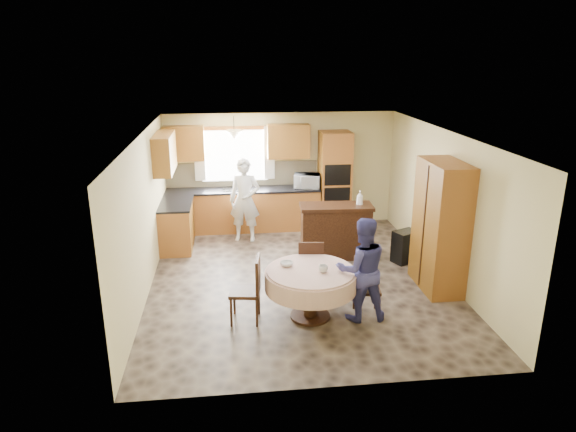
# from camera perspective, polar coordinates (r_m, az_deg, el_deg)

# --- Properties ---
(floor) EXTENTS (5.00, 6.00, 0.01)m
(floor) POSITION_cam_1_polar(r_m,az_deg,el_deg) (8.92, 1.21, -7.01)
(floor) COLOR #6E5E4D
(floor) RESTS_ON ground
(ceiling) EXTENTS (5.00, 6.00, 0.01)m
(ceiling) POSITION_cam_1_polar(r_m,az_deg,el_deg) (8.19, 1.32, 9.06)
(ceiling) COLOR white
(ceiling) RESTS_ON wall_back
(wall_back) EXTENTS (5.00, 0.02, 2.50)m
(wall_back) POSITION_cam_1_polar(r_m,az_deg,el_deg) (11.35, -0.83, 5.14)
(wall_back) COLOR beige
(wall_back) RESTS_ON floor
(wall_front) EXTENTS (5.00, 0.02, 2.50)m
(wall_front) POSITION_cam_1_polar(r_m,az_deg,el_deg) (5.72, 5.44, -8.22)
(wall_front) COLOR beige
(wall_front) RESTS_ON floor
(wall_left) EXTENTS (0.02, 6.00, 2.50)m
(wall_left) POSITION_cam_1_polar(r_m,az_deg,el_deg) (8.51, -15.67, 0.07)
(wall_left) COLOR beige
(wall_left) RESTS_ON floor
(wall_right) EXTENTS (0.02, 6.00, 2.50)m
(wall_right) POSITION_cam_1_polar(r_m,az_deg,el_deg) (9.14, 16.98, 1.19)
(wall_right) COLOR beige
(wall_right) RESTS_ON floor
(window) EXTENTS (1.40, 0.03, 1.10)m
(window) POSITION_cam_1_polar(r_m,az_deg,el_deg) (11.20, -5.95, 6.71)
(window) COLOR white
(window) RESTS_ON wall_back
(curtain_left) EXTENTS (0.22, 0.02, 1.15)m
(curtain_left) POSITION_cam_1_polar(r_m,az_deg,el_deg) (11.16, -9.84, 6.76)
(curtain_left) COLOR white
(curtain_left) RESTS_ON wall_back
(curtain_right) EXTENTS (0.22, 0.02, 1.15)m
(curtain_right) POSITION_cam_1_polar(r_m,az_deg,el_deg) (11.18, -2.08, 7.03)
(curtain_right) COLOR white
(curtain_right) RESTS_ON wall_back
(base_cab_back) EXTENTS (3.30, 0.60, 0.88)m
(base_cab_back) POSITION_cam_1_polar(r_m,az_deg,el_deg) (11.22, -4.97, 0.64)
(base_cab_back) COLOR #BE6832
(base_cab_back) RESTS_ON floor
(counter_back) EXTENTS (3.30, 0.64, 0.04)m
(counter_back) POSITION_cam_1_polar(r_m,az_deg,el_deg) (11.09, -5.04, 2.91)
(counter_back) COLOR black
(counter_back) RESTS_ON base_cab_back
(base_cab_left) EXTENTS (0.60, 1.20, 0.88)m
(base_cab_left) POSITION_cam_1_polar(r_m,az_deg,el_deg) (10.41, -12.25, -1.09)
(base_cab_left) COLOR #BE6832
(base_cab_left) RESTS_ON floor
(counter_left) EXTENTS (0.64, 1.20, 0.04)m
(counter_left) POSITION_cam_1_polar(r_m,az_deg,el_deg) (10.27, -12.42, 1.33)
(counter_left) COLOR black
(counter_left) RESTS_ON base_cab_left
(backsplash) EXTENTS (3.30, 0.02, 0.55)m
(backsplash) POSITION_cam_1_polar(r_m,az_deg,el_deg) (11.30, -5.12, 4.66)
(backsplash) COLOR tan
(backsplash) RESTS_ON wall_back
(wall_cab_left) EXTENTS (0.85, 0.33, 0.72)m
(wall_cab_left) POSITION_cam_1_polar(r_m,az_deg,el_deg) (11.04, -11.50, 7.92)
(wall_cab_left) COLOR #A47129
(wall_cab_left) RESTS_ON wall_back
(wall_cab_right) EXTENTS (0.90, 0.33, 0.72)m
(wall_cab_right) POSITION_cam_1_polar(r_m,az_deg,el_deg) (11.07, 0.03, 8.31)
(wall_cab_right) COLOR #A47129
(wall_cab_right) RESTS_ON wall_back
(wall_cab_side) EXTENTS (0.33, 1.20, 0.72)m
(wall_cab_side) POSITION_cam_1_polar(r_m,az_deg,el_deg) (10.06, -13.57, 6.82)
(wall_cab_side) COLOR #A47129
(wall_cab_side) RESTS_ON wall_left
(oven_tower) EXTENTS (0.66, 0.62, 2.12)m
(oven_tower) POSITION_cam_1_polar(r_m,az_deg,el_deg) (11.27, 5.18, 3.99)
(oven_tower) COLOR #BE6832
(oven_tower) RESTS_ON floor
(oven_upper) EXTENTS (0.56, 0.01, 0.45)m
(oven_upper) POSITION_cam_1_polar(r_m,az_deg,el_deg) (10.92, 5.54, 4.56)
(oven_upper) COLOR black
(oven_upper) RESTS_ON oven_tower
(oven_lower) EXTENTS (0.56, 0.01, 0.45)m
(oven_lower) POSITION_cam_1_polar(r_m,az_deg,el_deg) (11.05, 5.47, 2.03)
(oven_lower) COLOR black
(oven_lower) RESTS_ON oven_tower
(pendant) EXTENTS (0.36, 0.36, 0.18)m
(pendant) POSITION_cam_1_polar(r_m,az_deg,el_deg) (10.64, -6.00, 8.96)
(pendant) COLOR beige
(pendant) RESTS_ON ceiling
(sideboard) EXTENTS (1.37, 0.63, 0.96)m
(sideboard) POSITION_cam_1_polar(r_m,az_deg,el_deg) (9.73, 5.31, -1.85)
(sideboard) COLOR #3A200F
(sideboard) RESTS_ON floor
(space_heater) EXTENTS (0.53, 0.46, 0.60)m
(space_heater) POSITION_cam_1_polar(r_m,az_deg,el_deg) (9.75, 12.89, -3.33)
(space_heater) COLOR black
(space_heater) RESTS_ON floor
(cupboard) EXTENTS (0.56, 1.11, 2.12)m
(cupboard) POSITION_cam_1_polar(r_m,az_deg,el_deg) (8.61, 16.58, -1.14)
(cupboard) COLOR #BE6832
(cupboard) RESTS_ON floor
(dining_table) EXTENTS (1.33, 1.33, 0.76)m
(dining_table) POSITION_cam_1_polar(r_m,az_deg,el_deg) (7.48, 2.53, -7.18)
(dining_table) COLOR #3A200F
(dining_table) RESTS_ON floor
(chair_left) EXTENTS (0.48, 0.48, 0.98)m
(chair_left) POSITION_cam_1_polar(r_m,az_deg,el_deg) (7.43, -4.20, -7.79)
(chair_left) COLOR #3A200F
(chair_left) RESTS_ON floor
(chair_back) EXTENTS (0.46, 0.46, 0.95)m
(chair_back) POSITION_cam_1_polar(r_m,az_deg,el_deg) (8.16, 2.51, -5.47)
(chair_back) COLOR #3A200F
(chair_back) RESTS_ON floor
(chair_right) EXTENTS (0.42, 0.42, 0.87)m
(chair_right) POSITION_cam_1_polar(r_m,az_deg,el_deg) (7.68, 8.25, -7.54)
(chair_right) COLOR #3A200F
(chair_right) RESTS_ON floor
(framed_picture) EXTENTS (0.06, 0.64, 0.53)m
(framed_picture) POSITION_cam_1_polar(r_m,az_deg,el_deg) (9.25, 16.41, 3.93)
(framed_picture) COLOR gold
(framed_picture) RESTS_ON wall_right
(microwave) EXTENTS (0.61, 0.47, 0.30)m
(microwave) POSITION_cam_1_polar(r_m,az_deg,el_deg) (11.12, 2.12, 3.92)
(microwave) COLOR silver
(microwave) RESTS_ON counter_back
(person_sink) EXTENTS (0.70, 0.53, 1.71)m
(person_sink) POSITION_cam_1_polar(r_m,az_deg,el_deg) (10.47, -4.82, 1.76)
(person_sink) COLOR silver
(person_sink) RESTS_ON floor
(person_dining) EXTENTS (0.76, 0.59, 1.55)m
(person_dining) POSITION_cam_1_polar(r_m,az_deg,el_deg) (7.45, 8.21, -5.88)
(person_dining) COLOR #39397D
(person_dining) RESTS_ON floor
(bowl_sideboard) EXTENTS (0.27, 0.27, 0.05)m
(bowl_sideboard) POSITION_cam_1_polar(r_m,az_deg,el_deg) (9.53, 4.15, 0.97)
(bowl_sideboard) COLOR #B2B2B2
(bowl_sideboard) RESTS_ON sideboard
(bottle_sideboard) EXTENTS (0.14, 0.14, 0.32)m
(bottle_sideboard) POSITION_cam_1_polar(r_m,az_deg,el_deg) (9.63, 7.97, 1.87)
(bottle_sideboard) COLOR silver
(bottle_sideboard) RESTS_ON sideboard
(cup_table) EXTENTS (0.15, 0.15, 0.10)m
(cup_table) POSITION_cam_1_polar(r_m,az_deg,el_deg) (7.33, 3.94, -5.87)
(cup_table) COLOR #B2B2B2
(cup_table) RESTS_ON dining_table
(bowl_table) EXTENTS (0.21, 0.21, 0.06)m
(bowl_table) POSITION_cam_1_polar(r_m,az_deg,el_deg) (7.52, -0.15, -5.35)
(bowl_table) COLOR #B2B2B2
(bowl_table) RESTS_ON dining_table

